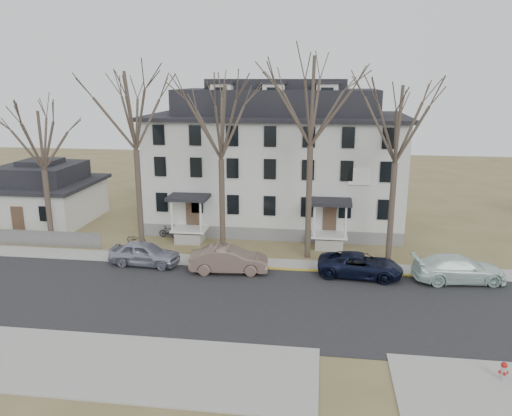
# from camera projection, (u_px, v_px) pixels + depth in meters

# --- Properties ---
(ground) EXTENTS (120.00, 120.00, 0.00)m
(ground) POSITION_uv_depth(u_px,v_px,m) (281.00, 322.00, 25.54)
(ground) COLOR olive
(ground) RESTS_ON ground
(main_road) EXTENTS (120.00, 10.00, 0.04)m
(main_road) POSITION_uv_depth(u_px,v_px,m) (284.00, 305.00, 27.46)
(main_road) COLOR #27272A
(main_road) RESTS_ON ground
(far_sidewalk) EXTENTS (120.00, 2.00, 0.08)m
(far_sidewalk) POSITION_uv_depth(u_px,v_px,m) (291.00, 266.00, 33.22)
(far_sidewalk) COLOR #A09F97
(far_sidewalk) RESTS_ON ground
(near_sidewalk_left) EXTENTS (20.00, 5.00, 0.08)m
(near_sidewalk_left) POSITION_uv_depth(u_px,v_px,m) (89.00, 364.00, 21.79)
(near_sidewalk_left) COLOR #A09F97
(near_sidewalk_left) RESTS_ON ground
(yellow_curb) EXTENTS (14.00, 0.25, 0.06)m
(yellow_curb) POSITION_uv_depth(u_px,v_px,m) (369.00, 275.00, 31.70)
(yellow_curb) COLOR gold
(yellow_curb) RESTS_ON ground
(boarding_house) EXTENTS (20.80, 12.36, 12.05)m
(boarding_house) POSITION_uv_depth(u_px,v_px,m) (276.00, 161.00, 41.66)
(boarding_house) COLOR slate
(boarding_house) RESTS_ON ground
(small_house) EXTENTS (8.70, 8.70, 5.00)m
(small_house) POSITION_uv_depth(u_px,v_px,m) (44.00, 196.00, 43.18)
(small_house) COLOR silver
(small_house) RESTS_ON ground
(fence) EXTENTS (14.00, 0.06, 1.20)m
(fence) POSITION_uv_depth(u_px,v_px,m) (13.00, 245.00, 37.38)
(fence) COLOR gray
(fence) RESTS_ON ground
(tree_far_left) EXTENTS (8.40, 8.40, 13.72)m
(tree_far_left) POSITION_uv_depth(u_px,v_px,m) (134.00, 105.00, 33.76)
(tree_far_left) COLOR #473B31
(tree_far_left) RESTS_ON ground
(tree_mid_left) EXTENTS (7.80, 7.80, 12.74)m
(tree_mid_left) POSITION_uv_depth(u_px,v_px,m) (221.00, 117.00, 33.17)
(tree_mid_left) COLOR #473B31
(tree_mid_left) RESTS_ON ground
(tree_center) EXTENTS (9.00, 9.00, 14.70)m
(tree_center) POSITION_uv_depth(u_px,v_px,m) (312.00, 95.00, 32.01)
(tree_center) COLOR #473B31
(tree_center) RESTS_ON ground
(tree_mid_right) EXTENTS (7.80, 7.80, 12.74)m
(tree_mid_right) POSITION_uv_depth(u_px,v_px,m) (398.00, 119.00, 31.67)
(tree_mid_right) COLOR #473B31
(tree_mid_right) RESTS_ON ground
(tree_bungalow) EXTENTS (6.60, 6.60, 10.78)m
(tree_bungalow) POSITION_uv_depth(u_px,v_px,m) (41.00, 136.00, 35.23)
(tree_bungalow) COLOR #473B31
(tree_bungalow) RESTS_ON ground
(car_silver) EXTENTS (4.80, 2.22, 1.59)m
(car_silver) POSITION_uv_depth(u_px,v_px,m) (145.00, 254.00, 33.11)
(car_silver) COLOR #989BAC
(car_silver) RESTS_ON ground
(car_tan) EXTENTS (5.13, 2.22, 1.64)m
(car_tan) POSITION_uv_depth(u_px,v_px,m) (229.00, 260.00, 31.88)
(car_tan) COLOR #755D51
(car_tan) RESTS_ON ground
(car_navy) EXTENTS (5.44, 2.89, 1.46)m
(car_navy) POSITION_uv_depth(u_px,v_px,m) (360.00, 266.00, 31.21)
(car_navy) COLOR black
(car_navy) RESTS_ON ground
(car_white) EXTENTS (5.80, 2.98, 1.61)m
(car_white) POSITION_uv_depth(u_px,v_px,m) (459.00, 269.00, 30.40)
(car_white) COLOR silver
(car_white) RESTS_ON ground
(bicycle_left) EXTENTS (1.66, 0.82, 0.83)m
(bicycle_left) POSITION_uv_depth(u_px,v_px,m) (137.00, 239.00, 37.35)
(bicycle_left) COLOR black
(bicycle_left) RESTS_ON ground
(bicycle_right) EXTENTS (1.59, 0.63, 0.93)m
(bicycle_right) POSITION_uv_depth(u_px,v_px,m) (168.00, 232.00, 38.85)
(bicycle_right) COLOR black
(bicycle_right) RESTS_ON ground
(fire_hydrant) EXTENTS (0.37, 0.35, 0.89)m
(fire_hydrant) POSITION_uv_depth(u_px,v_px,m) (503.00, 372.00, 20.41)
(fire_hydrant) COLOR #B7B7BA
(fire_hydrant) RESTS_ON ground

